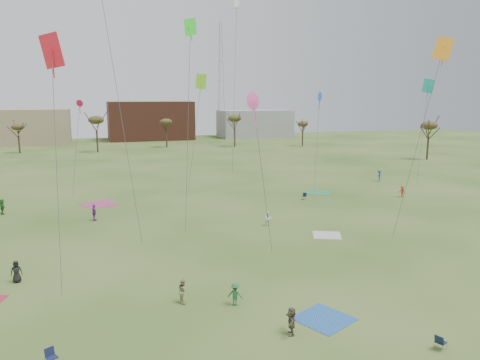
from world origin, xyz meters
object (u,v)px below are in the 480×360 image
object	(u,v)px
flyer_near_center	(235,294)
camp_chair_left	(52,360)
camp_chair_center	(440,345)
radio_tower	(221,80)
camp_chair_right	(304,197)

from	to	relation	value
flyer_near_center	camp_chair_left	bearing A→B (deg)	49.63
camp_chair_center	flyer_near_center	bearing A→B (deg)	23.53
radio_tower	camp_chair_center	bearing A→B (deg)	-100.90
flyer_near_center	camp_chair_right	bearing A→B (deg)	-92.43
camp_chair_left	camp_chair_center	distance (m)	20.44
camp_chair_right	flyer_near_center	bearing A→B (deg)	-77.12
camp_chair_left	camp_chair_right	world-z (taller)	same
camp_chair_center	radio_tower	distance (m)	140.12
camp_chair_right	camp_chair_center	bearing A→B (deg)	-57.86
camp_chair_left	camp_chair_right	bearing A→B (deg)	16.95
radio_tower	camp_chair_right	bearing A→B (deg)	-99.57
flyer_near_center	camp_chair_right	xyz separation A→B (m)	(18.21, 27.17, -0.49)
camp_chair_left	camp_chair_center	world-z (taller)	same
camp_chair_left	radio_tower	size ratio (longest dim) A/B	0.02
camp_chair_left	camp_chair_right	distance (m)	42.36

